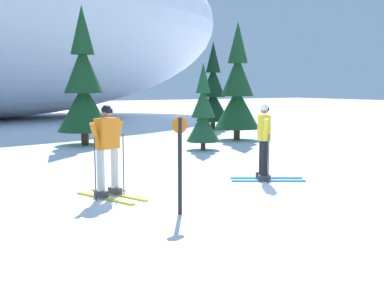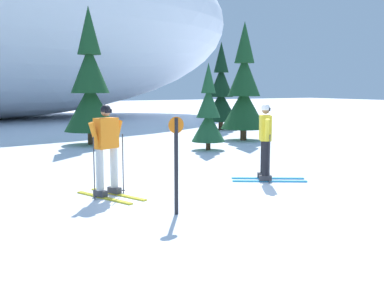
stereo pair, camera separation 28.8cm
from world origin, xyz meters
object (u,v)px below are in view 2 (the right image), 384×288
Objects in this scene: skier_orange_jacket at (107,148)px; pine_tree_far_right at (221,93)px; pine_tree_center_left at (90,87)px; skier_yellow_jacket at (265,140)px; pine_tree_center_right at (208,114)px; pine_tree_right at (244,91)px; trail_marker_post at (176,160)px.

skier_orange_jacket is 0.41× the size of pine_tree_far_right.
pine_tree_center_left is 8.05m from pine_tree_far_right.
skier_yellow_jacket is 0.35× the size of pine_tree_center_left.
pine_tree_right is (2.79, 1.82, 0.74)m from pine_tree_center_right.
skier_yellow_jacket is 0.98× the size of skier_orange_jacket.
pine_tree_center_right is 3.41m from pine_tree_right.
pine_tree_center_right is at bearing 54.84° from trail_marker_post.
skier_yellow_jacket is at bearing -118.32° from pine_tree_far_right.
pine_tree_far_right is at bearing 54.39° from trail_marker_post.
skier_orange_jacket is at bearing 107.69° from trail_marker_post.
pine_tree_far_right is at bearing 61.68° from skier_yellow_jacket.
skier_yellow_jacket is 12.90m from pine_tree_far_right.
pine_tree_right is at bearing -111.70° from pine_tree_far_right.
trail_marker_post is at bearing -72.31° from skier_orange_jacket.
skier_yellow_jacket is 0.37× the size of pine_tree_right.
pine_tree_right is at bearing 57.85° from skier_yellow_jacket.
pine_tree_center_left is at bearing -160.16° from pine_tree_far_right.
skier_yellow_jacket is 1.06× the size of trail_marker_post.
trail_marker_post is at bearing -125.16° from pine_tree_center_right.
pine_tree_center_right is at bearing 72.93° from skier_yellow_jacket.
skier_yellow_jacket is at bearing -122.15° from pine_tree_right.
pine_tree_center_left reaches higher than pine_tree_center_right.
pine_tree_center_left is 4.71m from pine_tree_center_right.
skier_orange_jacket is 0.38× the size of pine_tree_right.
skier_orange_jacket is (-3.70, 0.29, 0.04)m from skier_yellow_jacket.
skier_orange_jacket reaches higher than skier_yellow_jacket.
pine_tree_center_right reaches higher than trail_marker_post.
trail_marker_post is (0.59, -1.84, -0.04)m from skier_orange_jacket.
pine_tree_center_left is 3.07× the size of trail_marker_post.
pine_tree_center_right is 7.73m from pine_tree_far_right.
pine_tree_far_right reaches higher than trail_marker_post.
skier_orange_jacket is 0.61× the size of pine_tree_center_right.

